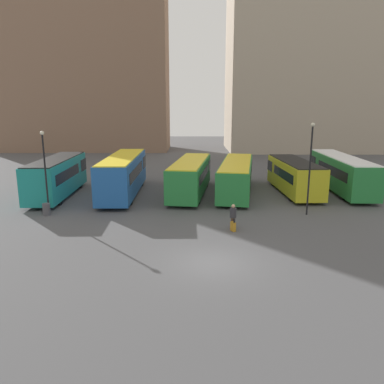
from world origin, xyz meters
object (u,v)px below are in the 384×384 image
object	(u,v)px
bus_3	(236,176)
lamp_post_2	(310,162)
bus_0	(57,176)
bus_4	(294,175)
lamp_post_0	(45,166)
trash_bin	(46,209)
bus_2	(191,176)
suitcase	(233,226)
bus_5	(340,172)
traveler	(233,214)
bus_1	(123,174)

from	to	relation	value
bus_3	lamp_post_2	distance (m)	8.49
bus_0	bus_4	distance (m)	20.61
lamp_post_0	trash_bin	world-z (taller)	lamp_post_0
bus_2	suitcase	distance (m)	10.56
bus_2	bus_3	distance (m)	4.10
bus_5	suitcase	distance (m)	16.19
bus_4	trash_bin	size ratio (longest dim) A/B	11.01
bus_0	lamp_post_2	world-z (taller)	lamp_post_2
traveler	trash_bin	world-z (taller)	traveler
traveler	bus_4	bearing A→B (deg)	-57.03
bus_2	lamp_post_0	bearing A→B (deg)	129.09
bus_1	bus_4	distance (m)	15.04
bus_4	trash_bin	bearing A→B (deg)	107.84
bus_0	trash_bin	xyz separation A→B (m)	(1.19, -5.91, -1.33)
bus_2	lamp_post_2	world-z (taller)	lamp_post_2
bus_3	bus_5	distance (m)	9.72
bus_4	lamp_post_2	xyz separation A→B (m)	(-0.87, -6.97, 2.18)
bus_1	bus_2	xyz separation A→B (m)	(5.85, 0.13, -0.21)
bus_1	bus_4	world-z (taller)	bus_1
bus_4	traveler	distance (m)	11.99
bus_0	bus_1	world-z (taller)	bus_1
bus_0	bus_5	bearing A→B (deg)	-86.32
bus_3	traveler	size ratio (longest dim) A/B	7.58
bus_3	bus_1	bearing A→B (deg)	103.37
bus_1	traveler	world-z (taller)	bus_1
bus_3	bus_2	bearing A→B (deg)	106.79
suitcase	lamp_post_2	world-z (taller)	lamp_post_2
bus_4	lamp_post_0	size ratio (longest dim) A/B	1.59
bus_5	traveler	size ratio (longest dim) A/B	7.67
bus_0	lamp_post_0	size ratio (longest dim) A/B	1.71
bus_2	bus_5	world-z (taller)	bus_5
trash_bin	traveler	bearing A→B (deg)	-12.99
bus_3	lamp_post_0	bearing A→B (deg)	124.87
bus_0	trash_bin	distance (m)	6.18
trash_bin	bus_4	bearing A→B (deg)	20.10
bus_2	bus_3	bearing A→B (deg)	-75.10
bus_4	trash_bin	xyz separation A→B (m)	(-19.38, -7.09, -1.15)
bus_0	bus_3	world-z (taller)	bus_0
lamp_post_0	bus_1	bearing A→B (deg)	54.33
bus_1	suitcase	world-z (taller)	bus_1
bus_0	suitcase	bearing A→B (deg)	-125.41
lamp_post_0	trash_bin	distance (m)	3.06
suitcase	lamp_post_2	bearing A→B (deg)	-81.62
bus_5	lamp_post_0	world-z (taller)	lamp_post_0
bus_2	bus_4	xyz separation A→B (m)	(9.18, 0.46, -0.05)
bus_1	lamp_post_0	bearing A→B (deg)	143.89
bus_3	lamp_post_0	size ratio (longest dim) A/B	2.03
bus_4	bus_5	xyz separation A→B (m)	(4.55, 1.15, 0.13)
suitcase	lamp_post_0	bearing A→B (deg)	48.78
suitcase	bus_5	bearing A→B (deg)	-67.60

